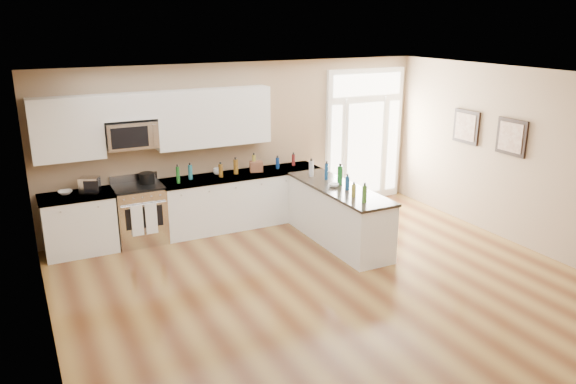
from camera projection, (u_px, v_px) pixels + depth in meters
The scene contains 20 objects.
ground at pixel (368, 316), 6.89m from camera, with size 8.00×8.00×0.00m, color #573018.
room_shell at pixel (375, 183), 6.38m from camera, with size 8.00×8.00×8.00m.
back_cabinet_left at pixel (79, 225), 8.68m from camera, with size 1.10×0.66×0.94m.
back_cabinet_right at pixel (242, 201), 9.84m from camera, with size 2.85×0.66×0.94m.
peninsula_cabinet at pixel (338, 217), 9.07m from camera, with size 0.69×2.32×0.94m.
upper_cabinet_left at pixel (67, 129), 8.36m from camera, with size 1.04×0.33×0.95m, color white.
upper_cabinet_right at pixel (214, 117), 9.35m from camera, with size 1.94×0.33×0.95m, color white.
upper_cabinet_short at pixel (128, 106), 8.67m from camera, with size 0.82×0.33×0.40m, color white.
microwave at pixel (131, 135), 8.77m from camera, with size 0.78×0.41×0.42m.
entry_door at pixel (364, 136), 10.97m from camera, with size 1.70×0.10×2.60m.
wall_art_near at pixel (466, 127), 9.75m from camera, with size 0.05×0.58×0.58m.
wall_art_far at pixel (511, 137), 8.89m from camera, with size 0.05×0.58×0.58m.
kitchen_range at pixel (140, 214), 9.06m from camera, with size 0.77×0.69×1.08m.
stockpot at pixel (147, 178), 9.05m from camera, with size 0.25×0.25×0.19m, color black.
toaster_oven at pixel (90, 185), 8.60m from camera, with size 0.28×0.22×0.24m, color silver.
cardboard_box at pixel (256, 166), 9.79m from camera, with size 0.22×0.16×0.18m, color brown.
bowl_left at pixel (65, 192), 8.55m from camera, with size 0.21×0.21×0.05m, color white.
bowl_peninsula at pixel (334, 185), 8.91m from camera, with size 0.16×0.16×0.05m, color white.
cup_counter at pixel (217, 171), 9.61m from camera, with size 0.14×0.14×0.11m, color white.
counter_bottles at pixel (286, 173), 9.24m from camera, with size 2.38×2.44×0.31m.
Camera 1 is at (-3.63, -5.03, 3.50)m, focal length 35.00 mm.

